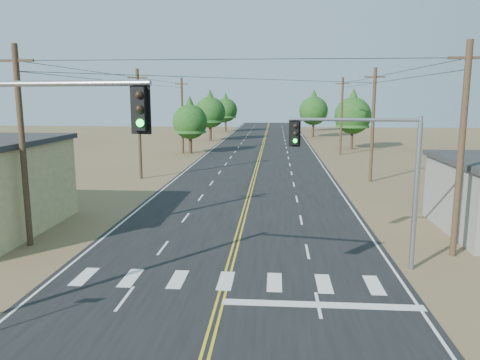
# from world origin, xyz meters

# --- Properties ---
(road) EXTENTS (15.00, 200.00, 0.02)m
(road) POSITION_xyz_m (0.00, 30.00, 0.01)
(road) COLOR black
(road) RESTS_ON ground
(utility_pole_left_near) EXTENTS (1.80, 0.30, 10.00)m
(utility_pole_left_near) POSITION_xyz_m (-10.50, 12.00, 5.12)
(utility_pole_left_near) COLOR #4C3826
(utility_pole_left_near) RESTS_ON ground
(utility_pole_left_mid) EXTENTS (1.80, 0.30, 10.00)m
(utility_pole_left_mid) POSITION_xyz_m (-10.50, 32.00, 5.12)
(utility_pole_left_mid) COLOR #4C3826
(utility_pole_left_mid) RESTS_ON ground
(utility_pole_left_far) EXTENTS (1.80, 0.30, 10.00)m
(utility_pole_left_far) POSITION_xyz_m (-10.50, 52.00, 5.12)
(utility_pole_left_far) COLOR #4C3826
(utility_pole_left_far) RESTS_ON ground
(utility_pole_right_near) EXTENTS (1.80, 0.30, 10.00)m
(utility_pole_right_near) POSITION_xyz_m (10.50, 12.00, 5.12)
(utility_pole_right_near) COLOR #4C3826
(utility_pole_right_near) RESTS_ON ground
(utility_pole_right_mid) EXTENTS (1.80, 0.30, 10.00)m
(utility_pole_right_mid) POSITION_xyz_m (10.50, 32.00, 5.12)
(utility_pole_right_mid) COLOR #4C3826
(utility_pole_right_mid) RESTS_ON ground
(utility_pole_right_far) EXTENTS (1.80, 0.30, 10.00)m
(utility_pole_right_far) POSITION_xyz_m (10.50, 52.00, 5.12)
(utility_pole_right_far) COLOR #4C3826
(utility_pole_right_far) RESTS_ON ground
(signal_mast_left) EXTENTS (6.62, 1.47, 8.09)m
(signal_mast_left) POSITION_xyz_m (-6.11, 3.68, 5.47)
(signal_mast_left) COLOR gray
(signal_mast_left) RESTS_ON ground
(signal_mast_right) EXTENTS (5.59, 0.66, 6.71)m
(signal_mast_right) POSITION_xyz_m (6.40, 10.12, 4.54)
(signal_mast_right) COLOR gray
(signal_mast_right) RESTS_ON ground
(tree_left_near) EXTENTS (4.63, 4.63, 7.71)m
(tree_left_near) POSITION_xyz_m (-9.45, 51.97, 4.71)
(tree_left_near) COLOR #3F2D1E
(tree_left_near) RESTS_ON ground
(tree_left_mid) EXTENTS (5.33, 5.33, 8.88)m
(tree_left_mid) POSITION_xyz_m (-9.40, 70.98, 5.43)
(tree_left_mid) COLOR #3F2D1E
(tree_left_mid) RESTS_ON ground
(tree_left_far) EXTENTS (5.12, 5.12, 8.54)m
(tree_left_far) POSITION_xyz_m (-9.00, 92.41, 5.22)
(tree_left_far) COLOR #3F2D1E
(tree_left_far) RESTS_ON ground
(tree_right_near) EXTENTS (5.27, 5.27, 8.78)m
(tree_right_near) POSITION_xyz_m (13.08, 59.09, 5.37)
(tree_right_near) COLOR #3F2D1E
(tree_right_near) RESTS_ON ground
(tree_right_mid) EXTENTS (5.40, 5.40, 8.99)m
(tree_right_mid) POSITION_xyz_m (9.08, 79.86, 5.50)
(tree_right_mid) COLOR #3F2D1E
(tree_right_mid) RESTS_ON ground
(tree_right_far) EXTENTS (4.54, 4.54, 7.57)m
(tree_right_far) POSITION_xyz_m (10.51, 96.98, 4.63)
(tree_right_far) COLOR #3F2D1E
(tree_right_far) RESTS_ON ground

